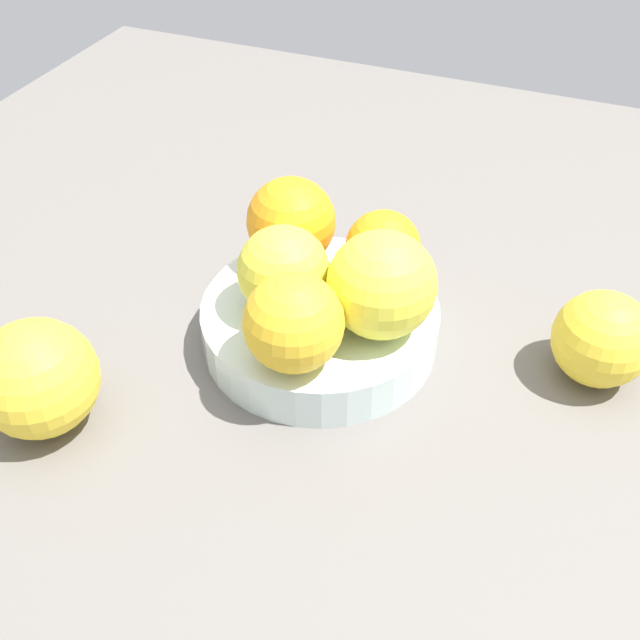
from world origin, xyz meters
The scene contains 9 objects.
ground_plane centered at (0.00, 0.00, -1.00)cm, with size 110.00×110.00×2.00cm, color #66605B.
fruit_bowl centered at (0.00, 0.00, 1.79)cm, with size 19.23×19.23×3.77cm.
orange_in_bowl_0 centered at (1.12, -2.59, 7.37)cm, with size 7.20×7.20×7.20cm, color yellow.
orange_in_bowl_1 centered at (-5.08, -4.64, 7.52)cm, with size 7.50×7.50×7.50cm, color orange.
orange_in_bowl_2 centered at (0.57, 5.16, 7.91)cm, with size 8.29×8.29×8.29cm, color yellow.
orange_in_bowl_3 centered at (-5.32, 3.36, 6.86)cm, with size 6.17×6.17×6.17cm, color orange.
orange_in_bowl_4 centered at (6.41, 0.56, 7.44)cm, with size 7.34×7.34×7.34cm, color yellow.
orange_loose_0 centered at (-4.40, 21.41, 3.79)cm, with size 7.57×7.57×7.57cm, color yellow.
orange_loose_1 centered at (15.51, -15.39, 4.38)cm, with size 8.75×8.75×8.75cm, color yellow.
Camera 1 is at (42.47, 17.08, 42.67)cm, focal length 42.12 mm.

